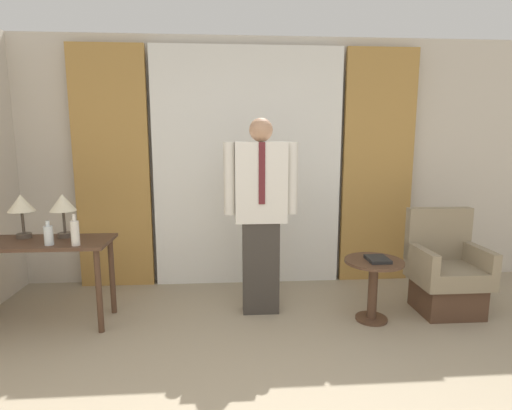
{
  "coord_description": "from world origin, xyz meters",
  "views": [
    {
      "loc": [
        -0.21,
        -1.43,
        1.62
      ],
      "look_at": [
        0.02,
        1.98,
        1.05
      ],
      "focal_mm": 28.0,
      "sensor_mm": 36.0,
      "label": 1
    }
  ],
  "objects_px": {
    "table_lamp_right": "(63,205)",
    "book": "(378,259)",
    "desk": "(40,255)",
    "person": "(261,210)",
    "armchair": "(446,275)",
    "side_table": "(373,280)",
    "bottle_near_edge": "(49,235)",
    "bottle_by_lamp": "(75,233)",
    "table_lamp_left": "(21,206)"
  },
  "relations": [
    {
      "from": "table_lamp_left",
      "to": "bottle_near_edge",
      "type": "relative_size",
      "value": 1.9
    },
    {
      "from": "desk",
      "to": "person",
      "type": "relative_size",
      "value": 0.66
    },
    {
      "from": "table_lamp_left",
      "to": "armchair",
      "type": "height_order",
      "value": "table_lamp_left"
    },
    {
      "from": "table_lamp_right",
      "to": "armchair",
      "type": "xyz_separation_m",
      "value": [
        3.48,
        -0.1,
        -0.69
      ]
    },
    {
      "from": "table_lamp_right",
      "to": "book",
      "type": "bearing_deg",
      "value": -5.59
    },
    {
      "from": "table_lamp_left",
      "to": "bottle_near_edge",
      "type": "bearing_deg",
      "value": -38.7
    },
    {
      "from": "table_lamp_left",
      "to": "table_lamp_right",
      "type": "bearing_deg",
      "value": 0.0
    },
    {
      "from": "table_lamp_right",
      "to": "side_table",
      "type": "distance_m",
      "value": 2.82
    },
    {
      "from": "desk",
      "to": "side_table",
      "type": "distance_m",
      "value": 2.92
    },
    {
      "from": "bottle_by_lamp",
      "to": "side_table",
      "type": "distance_m",
      "value": 2.58
    },
    {
      "from": "bottle_near_edge",
      "to": "armchair",
      "type": "xyz_separation_m",
      "value": [
        3.51,
        0.16,
        -0.48
      ]
    },
    {
      "from": "armchair",
      "to": "person",
      "type": "bearing_deg",
      "value": 176.48
    },
    {
      "from": "table_lamp_right",
      "to": "book",
      "type": "relative_size",
      "value": 1.75
    },
    {
      "from": "bottle_by_lamp",
      "to": "person",
      "type": "bearing_deg",
      "value": 10.99
    },
    {
      "from": "table_lamp_right",
      "to": "person",
      "type": "relative_size",
      "value": 0.21
    },
    {
      "from": "side_table",
      "to": "table_lamp_right",
      "type": "bearing_deg",
      "value": 174.82
    },
    {
      "from": "desk",
      "to": "bottle_near_edge",
      "type": "height_order",
      "value": "bottle_near_edge"
    },
    {
      "from": "desk",
      "to": "table_lamp_right",
      "type": "height_order",
      "value": "table_lamp_right"
    },
    {
      "from": "bottle_near_edge",
      "to": "book",
      "type": "relative_size",
      "value": 0.92
    },
    {
      "from": "person",
      "to": "side_table",
      "type": "xyz_separation_m",
      "value": [
        0.98,
        -0.26,
        -0.6
      ]
    },
    {
      "from": "desk",
      "to": "armchair",
      "type": "xyz_separation_m",
      "value": [
        3.66,
        0.02,
        -0.28
      ]
    },
    {
      "from": "table_lamp_left",
      "to": "book",
      "type": "xyz_separation_m",
      "value": [
        3.1,
        -0.27,
        -0.47
      ]
    },
    {
      "from": "bottle_near_edge",
      "to": "side_table",
      "type": "relative_size",
      "value": 0.36
    },
    {
      "from": "bottle_by_lamp",
      "to": "armchair",
      "type": "distance_m",
      "value": 3.33
    },
    {
      "from": "desk",
      "to": "armchair",
      "type": "distance_m",
      "value": 3.67
    },
    {
      "from": "bottle_near_edge",
      "to": "bottle_by_lamp",
      "type": "xyz_separation_m",
      "value": [
        0.22,
        -0.03,
        0.02
      ]
    },
    {
      "from": "armchair",
      "to": "bottle_near_edge",
      "type": "bearing_deg",
      "value": -177.32
    },
    {
      "from": "bottle_near_edge",
      "to": "armchair",
      "type": "bearing_deg",
      "value": 2.68
    },
    {
      "from": "table_lamp_right",
      "to": "side_table",
      "type": "bearing_deg",
      "value": -5.18
    },
    {
      "from": "person",
      "to": "book",
      "type": "height_order",
      "value": "person"
    },
    {
      "from": "person",
      "to": "side_table",
      "type": "bearing_deg",
      "value": -14.71
    },
    {
      "from": "person",
      "to": "table_lamp_right",
      "type": "bearing_deg",
      "value": -179.64
    },
    {
      "from": "person",
      "to": "desk",
      "type": "bearing_deg",
      "value": -176.07
    },
    {
      "from": "bottle_by_lamp",
      "to": "side_table",
      "type": "bearing_deg",
      "value": 0.94
    },
    {
      "from": "side_table",
      "to": "bottle_by_lamp",
      "type": "bearing_deg",
      "value": -179.06
    },
    {
      "from": "table_lamp_left",
      "to": "bottle_near_edge",
      "type": "distance_m",
      "value": 0.46
    },
    {
      "from": "desk",
      "to": "side_table",
      "type": "height_order",
      "value": "desk"
    },
    {
      "from": "desk",
      "to": "armchair",
      "type": "height_order",
      "value": "armchair"
    },
    {
      "from": "table_lamp_right",
      "to": "desk",
      "type": "bearing_deg",
      "value": -145.51
    },
    {
      "from": "table_lamp_left",
      "to": "bottle_by_lamp",
      "type": "relative_size",
      "value": 1.48
    },
    {
      "from": "side_table",
      "to": "book",
      "type": "bearing_deg",
      "value": -44.86
    },
    {
      "from": "armchair",
      "to": "book",
      "type": "xyz_separation_m",
      "value": [
        -0.73,
        -0.17,
        0.22
      ]
    },
    {
      "from": "desk",
      "to": "table_lamp_left",
      "type": "bearing_deg",
      "value": 145.51
    },
    {
      "from": "bottle_near_edge",
      "to": "table_lamp_right",
      "type": "bearing_deg",
      "value": 84.22
    },
    {
      "from": "table_lamp_right",
      "to": "bottle_by_lamp",
      "type": "xyz_separation_m",
      "value": [
        0.2,
        -0.29,
        -0.18
      ]
    },
    {
      "from": "desk",
      "to": "book",
      "type": "relative_size",
      "value": 5.42
    },
    {
      "from": "desk",
      "to": "book",
      "type": "bearing_deg",
      "value": -2.91
    },
    {
      "from": "table_lamp_left",
      "to": "table_lamp_right",
      "type": "xyz_separation_m",
      "value": [
        0.35,
        0.0,
        0.0
      ]
    },
    {
      "from": "person",
      "to": "armchair",
      "type": "height_order",
      "value": "person"
    },
    {
      "from": "side_table",
      "to": "desk",
      "type": "bearing_deg",
      "value": 177.5
    }
  ]
}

